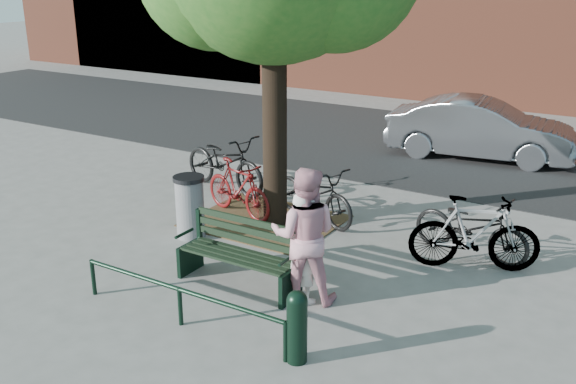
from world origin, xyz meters
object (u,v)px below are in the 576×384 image
Objects in this scene: litter_bin at (190,206)px; bicycle_c at (314,193)px; park_bench at (241,252)px; person_left at (304,247)px; person_right at (304,235)px; parked_car at (480,129)px; bollard at (297,324)px.

litter_bin reaches higher than bicycle_c.
park_bench is 1.16× the size of person_left.
person_right is 0.95× the size of bicycle_c.
parked_car reaches higher than bicycle_c.
person_right is 7.96m from parked_car.
parked_car reaches higher than bollard.
park_bench is 2.64m from bicycle_c.
litter_bin is (-1.67, 0.94, 0.04)m from park_bench.
park_bench is at bearing -29.33° from litter_bin.
bollard is 0.46× the size of bicycle_c.
bicycle_c is at bearing 116.69° from bollard.
litter_bin is at bearing 150.67° from park_bench.
person_right is at bearing 4.28° from park_bench.
person_left is 0.16m from person_right.
person_left is (0.95, 0.07, 0.27)m from park_bench.
person_right is 2.79m from litter_bin.
bollard is (0.65, -1.28, -0.29)m from person_left.
parked_car reaches higher than park_bench.
litter_bin reaches higher than park_bench.
litter_bin is at bearing 160.62° from bicycle_c.
bicycle_c is at bearing 158.89° from parked_car.
person_left is at bearing 117.00° from bollard.
parked_car reaches higher than litter_bin.
person_left is 0.79× the size of bicycle_c.
person_left is 7.95m from parked_car.
bollard is at bearing -133.99° from bicycle_c.
person_left is 2.86m from bicycle_c.
person_left is 0.36× the size of parked_car.
litter_bin is at bearing 151.99° from parked_car.
park_bench is 1.04m from person_right.
person_right is at bearing 117.00° from bollard.
person_left reaches higher than parked_car.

